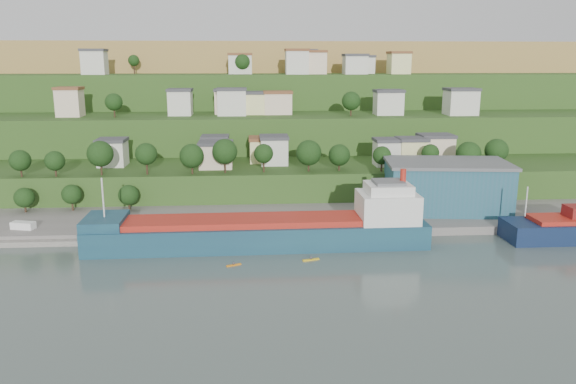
{
  "coord_description": "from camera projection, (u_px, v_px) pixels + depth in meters",
  "views": [
    {
      "loc": [
        -3.51,
        -107.76,
        39.88
      ],
      "look_at": [
        4.94,
        15.0,
        11.14
      ],
      "focal_mm": 35.0,
      "sensor_mm": 36.0,
      "label": 1
    }
  ],
  "objects": [
    {
      "name": "caravan",
      "position": [
        23.0,
        227.0,
        129.84
      ],
      "size": [
        5.69,
        3.42,
        2.48
      ],
      "primitive_type": "cube",
      "rotation": [
        0.0,
        0.0,
        -0.24
      ],
      "color": "white",
      "rests_on": "pebble_beach"
    },
    {
      "name": "ground",
      "position": [
        269.0,
        262.0,
        113.99
      ],
      "size": [
        500.0,
        500.0,
        0.0
      ],
      "primitive_type": "plane",
      "color": "#495850",
      "rests_on": "ground"
    },
    {
      "name": "dinghy",
      "position": [
        100.0,
        228.0,
        131.75
      ],
      "size": [
        4.1,
        2.56,
        0.77
      ],
      "primitive_type": "cube",
      "rotation": [
        0.0,
        0.0,
        -0.31
      ],
      "color": "silver",
      "rests_on": "pebble_beach"
    },
    {
      "name": "hillside",
      "position": [
        257.0,
        144.0,
        277.84
      ],
      "size": [
        360.0,
        210.69,
        96.0
      ],
      "color": "#284719",
      "rests_on": "ground"
    },
    {
      "name": "pebble_beach",
      "position": [
        32.0,
        235.0,
        131.69
      ],
      "size": [
        40.0,
        18.0,
        2.4
      ],
      "primitive_type": "cube",
      "color": "slate",
      "rests_on": "ground"
    },
    {
      "name": "quay",
      "position": [
        344.0,
        222.0,
        142.53
      ],
      "size": [
        220.0,
        26.0,
        4.0
      ],
      "primitive_type": "cube",
      "color": "slate",
      "rests_on": "ground"
    },
    {
      "name": "kayak_yellow",
      "position": [
        311.0,
        259.0,
        115.17
      ],
      "size": [
        3.59,
        1.58,
        0.89
      ],
      "rotation": [
        0.0,
        0.0,
        0.28
      ],
      "color": "gold",
      "rests_on": "ground"
    },
    {
      "name": "kayak_orange",
      "position": [
        234.0,
        264.0,
        112.19
      ],
      "size": [
        3.05,
        1.69,
        0.77
      ],
      "rotation": [
        0.0,
        0.0,
        0.4
      ],
      "color": "orange",
      "rests_on": "ground"
    },
    {
      "name": "cargo_ship_near",
      "position": [
        269.0,
        233.0,
        123.4
      ],
      "size": [
        74.36,
        12.53,
        19.09
      ],
      "rotation": [
        0.0,
        0.0,
        0.01
      ],
      "color": "#133148",
      "rests_on": "ground"
    },
    {
      "name": "warehouse",
      "position": [
        446.0,
        186.0,
        145.34
      ],
      "size": [
        32.98,
        22.45,
        12.8
      ],
      "rotation": [
        0.0,
        0.0,
        -0.12
      ],
      "color": "#215463",
      "rests_on": "quay"
    }
  ]
}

